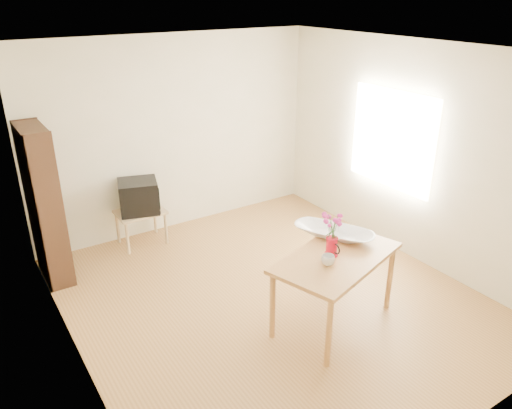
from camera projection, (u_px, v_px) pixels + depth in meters
room at (275, 186)px, 4.94m from camera, size 4.50×4.50×4.50m
table at (336, 264)px, 4.81m from camera, size 1.46×1.09×0.75m
tv_stand at (141, 216)px, 6.45m from camera, size 0.60×0.45×0.46m
bookshelf at (45, 210)px, 5.53m from camera, size 0.28×0.70×1.80m
pitcher at (331, 247)px, 4.75m from camera, size 0.13×0.20×0.19m
flowers at (333, 224)px, 4.65m from camera, size 0.21×0.21×0.30m
mug at (328, 260)px, 4.60m from camera, size 0.18×0.18×0.10m
bowl at (335, 214)px, 5.05m from camera, size 0.73×0.73×0.51m
teacup_a at (332, 219)px, 5.05m from camera, size 0.07×0.07×0.06m
teacup_b at (337, 217)px, 5.11m from camera, size 0.08×0.08×0.06m
television at (138, 196)px, 6.35m from camera, size 0.58×0.56×0.41m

